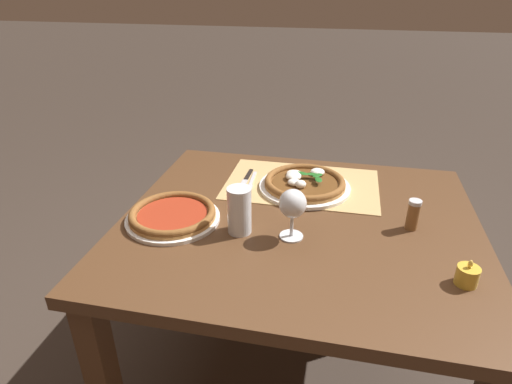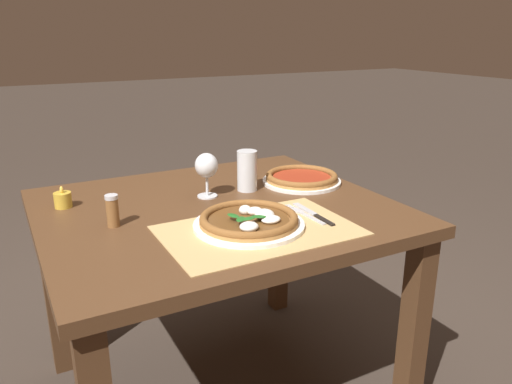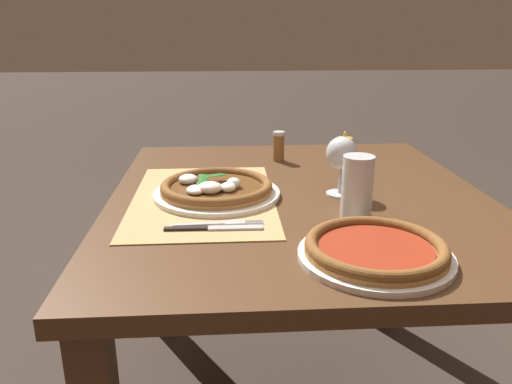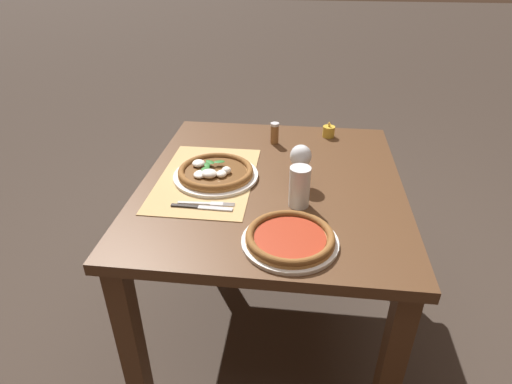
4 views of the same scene
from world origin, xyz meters
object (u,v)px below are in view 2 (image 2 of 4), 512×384
object	(u,v)px
pint_glass	(247,171)
votive_candle	(63,200)
knife	(313,214)
fork	(304,214)
pizza_near	(249,221)
pepper_shaker	(112,211)
wine_glass	(207,167)
pizza_far	(302,178)

from	to	relation	value
pint_glass	votive_candle	size ratio (longest dim) A/B	2.01
pint_glass	knife	size ratio (longest dim) A/B	0.67
votive_candle	fork	bearing A→B (deg)	-33.82
pint_glass	pizza_near	bearing A→B (deg)	-116.06
pint_glass	fork	world-z (taller)	pint_glass
pizza_near	knife	distance (m)	0.22
pint_glass	pepper_shaker	distance (m)	0.52
knife	votive_candle	xyz separation A→B (m)	(-0.68, 0.45, 0.02)
pizza_near	knife	world-z (taller)	pizza_near
votive_candle	pepper_shaker	size ratio (longest dim) A/B	0.74
pizza_near	fork	xyz separation A→B (m)	(0.20, 0.01, -0.02)
knife	wine_glass	bearing A→B (deg)	123.99
pint_glass	knife	bearing A→B (deg)	-79.09
pizza_near	pint_glass	size ratio (longest dim) A/B	2.25
pint_glass	pepper_shaker	xyz separation A→B (m)	(-0.51, -0.12, -0.02)
knife	votive_candle	bearing A→B (deg)	146.55
pint_glass	fork	size ratio (longest dim) A/B	0.72
pizza_near	pint_glass	distance (m)	0.36
pizza_far	votive_candle	bearing A→B (deg)	170.62
wine_glass	knife	distance (m)	0.41
pizza_near	knife	bearing A→B (deg)	-0.73
wine_glass	pepper_shaker	world-z (taller)	wine_glass
fork	votive_candle	size ratio (longest dim) A/B	2.79
fork	pint_glass	bearing A→B (deg)	96.68
pizza_far	pepper_shaker	bearing A→B (deg)	-171.74
wine_glass	pint_glass	world-z (taller)	wine_glass
pizza_near	votive_candle	size ratio (longest dim) A/B	4.54
pizza_near	fork	bearing A→B (deg)	2.44
pizza_far	votive_candle	distance (m)	0.85
pizza_near	wine_glass	distance (m)	0.33
pizza_far	pint_glass	bearing A→B (deg)	175.09
fork	pizza_far	bearing A→B (deg)	58.22
fork	votive_candle	world-z (taller)	votive_candle
pizza_near	pizza_far	size ratio (longest dim) A/B	1.10
wine_glass	knife	bearing A→B (deg)	-56.01
pizza_near	wine_glass	size ratio (longest dim) A/B	2.11
knife	pepper_shaker	bearing A→B (deg)	160.37
wine_glass	pepper_shaker	xyz separation A→B (m)	(-0.35, -0.12, -0.06)
pizza_far	knife	size ratio (longest dim) A/B	1.37
pizza_near	pizza_far	distance (m)	0.49
wine_glass	pizza_far	bearing A→B (deg)	-2.56
knife	pint_glass	bearing A→B (deg)	100.91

